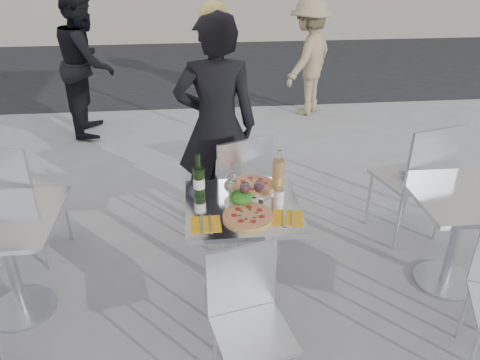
{
  "coord_description": "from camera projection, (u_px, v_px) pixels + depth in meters",
  "views": [
    {
      "loc": [
        -0.26,
        -2.53,
        2.29
      ],
      "look_at": [
        0.0,
        0.15,
        0.85
      ],
      "focal_mm": 35.0,
      "sensor_mm": 36.0,
      "label": 1
    }
  ],
  "objects": [
    {
      "name": "ground",
      "position": [
        242.0,
        295.0,
        3.32
      ],
      "size": [
        80.0,
        80.0,
        0.0
      ],
      "primitive_type": "plane",
      "color": "slate"
    },
    {
      "name": "wineglass_red_b",
      "position": [
        259.0,
        187.0,
        2.95
      ],
      "size": [
        0.07,
        0.07,
        0.16
      ],
      "color": "white",
      "rests_on": "main_table"
    },
    {
      "name": "pizza_near",
      "position": [
        248.0,
        216.0,
        2.84
      ],
      "size": [
        0.31,
        0.31,
        0.02
      ],
      "color": "#E3A558",
      "rests_on": "main_table"
    },
    {
      "name": "side_table_left",
      "position": [
        5.0,
        246.0,
        2.94
      ],
      "size": [
        0.72,
        0.72,
        0.75
      ],
      "color": "#B7BABF",
      "rests_on": "ground"
    },
    {
      "name": "napkin_right",
      "position": [
        288.0,
        218.0,
        2.83
      ],
      "size": [
        0.21,
        0.21,
        0.01
      ],
      "rotation": [
        0.0,
        0.0,
        -0.19
      ],
      "color": "gold",
      "rests_on": "main_table"
    },
    {
      "name": "chair_near",
      "position": [
        248.0,
        311.0,
        2.48
      ],
      "size": [
        0.47,
        0.48,
        0.86
      ],
      "rotation": [
        0.0,
        0.0,
        0.22
      ],
      "color": "silver",
      "rests_on": "ground"
    },
    {
      "name": "pedestrian_b",
      "position": [
        309.0,
        58.0,
        6.3
      ],
      "size": [
        1.07,
        1.14,
        1.55
      ],
      "primitive_type": "imported",
      "rotation": [
        0.0,
        0.0,
        4.05
      ],
      "color": "#8C795A",
      "rests_on": "ground"
    },
    {
      "name": "side_chair_lfar",
      "position": [
        14.0,
        193.0,
        3.39
      ],
      "size": [
        0.55,
        0.56,
        1.02
      ],
      "rotation": [
        0.0,
        0.0,
        2.95
      ],
      "color": "silver",
      "rests_on": "ground"
    },
    {
      "name": "wineglass_white_a",
      "position": [
        229.0,
        187.0,
        2.96
      ],
      "size": [
        0.07,
        0.07,
        0.16
      ],
      "color": "white",
      "rests_on": "main_table"
    },
    {
      "name": "woman_diner",
      "position": [
        216.0,
        127.0,
        3.74
      ],
      "size": [
        0.66,
        0.43,
        1.81
      ],
      "primitive_type": "imported",
      "rotation": [
        0.0,
        0.0,
        3.14
      ],
      "color": "black",
      "rests_on": "ground"
    },
    {
      "name": "pizza_far",
      "position": [
        253.0,
        186.0,
        3.16
      ],
      "size": [
        0.33,
        0.33,
        0.03
      ],
      "color": "white",
      "rests_on": "main_table"
    },
    {
      "name": "pedestrian_a",
      "position": [
        87.0,
        63.0,
        5.66
      ],
      "size": [
        0.71,
        0.88,
        1.75
      ],
      "primitive_type": "imported",
      "rotation": [
        0.0,
        0.0,
        1.63
      ],
      "color": "black",
      "rests_on": "ground"
    },
    {
      "name": "main_table",
      "position": [
        242.0,
        232.0,
        3.07
      ],
      "size": [
        0.72,
        0.72,
        0.75
      ],
      "color": "#B7BABF",
      "rests_on": "ground"
    },
    {
      "name": "wineglass_white_b",
      "position": [
        233.0,
        179.0,
        3.04
      ],
      "size": [
        0.07,
        0.07,
        0.16
      ],
      "color": "white",
      "rests_on": "main_table"
    },
    {
      "name": "carafe",
      "position": [
        278.0,
        174.0,
        3.09
      ],
      "size": [
        0.08,
        0.08,
        0.29
      ],
      "color": "#E2AA60",
      "rests_on": "main_table"
    },
    {
      "name": "side_table_right",
      "position": [
        460.0,
        220.0,
        3.2
      ],
      "size": [
        0.72,
        0.72,
        0.75
      ],
      "color": "#B7BABF",
      "rests_on": "ground"
    },
    {
      "name": "side_chair_rfar",
      "position": [
        419.0,
        173.0,
        3.66
      ],
      "size": [
        0.58,
        0.59,
        1.04
      ],
      "rotation": [
        0.0,
        0.0,
        3.39
      ],
      "color": "silver",
      "rests_on": "ground"
    },
    {
      "name": "napkin_left",
      "position": [
        206.0,
        224.0,
        2.77
      ],
      "size": [
        0.18,
        0.2,
        0.01
      ],
      "rotation": [
        0.0,
        0.0,
        0.02
      ],
      "color": "gold",
      "rests_on": "main_table"
    },
    {
      "name": "salad_plate",
      "position": [
        241.0,
        198.0,
        2.97
      ],
      "size": [
        0.22,
        0.22,
        0.09
      ],
      "color": "white",
      "rests_on": "main_table"
    },
    {
      "name": "wine_bottle",
      "position": [
        199.0,
        180.0,
        3.03
      ],
      "size": [
        0.07,
        0.08,
        0.29
      ],
      "color": "#284C1C",
      "rests_on": "main_table"
    },
    {
      "name": "wineglass_red_a",
      "position": [
        245.0,
        189.0,
        2.93
      ],
      "size": [
        0.07,
        0.07,
        0.16
      ],
      "color": "white",
      "rests_on": "main_table"
    },
    {
      "name": "sugar_shaker",
      "position": [
        279.0,
        196.0,
        2.97
      ],
      "size": [
        0.06,
        0.06,
        0.11
      ],
      "color": "white",
      "rests_on": "main_table"
    },
    {
      "name": "street_asphalt",
      "position": [
        208.0,
        65.0,
        9.03
      ],
      "size": [
        24.0,
        5.0,
        0.0
      ],
      "primitive_type": "cube",
      "color": "black",
      "rests_on": "ground"
    },
    {
      "name": "chair_far",
      "position": [
        238.0,
        183.0,
        3.58
      ],
      "size": [
        0.59,
        0.59,
        0.98
      ],
      "rotation": [
        0.0,
        0.0,
        3.52
      ],
      "color": "silver",
      "rests_on": "ground"
    }
  ]
}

